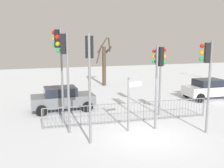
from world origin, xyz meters
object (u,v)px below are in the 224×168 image
traffic_light_foreground_right (207,66)px  traffic_light_mid_right (158,65)px  bare_tree_left (104,63)px  traffic_light_rear_left (59,54)px  traffic_light_mid_left (90,64)px  traffic_light_foreground_left (64,60)px  direction_sign_post (130,101)px  car_grey_far (62,98)px  car_white_mid (209,89)px  traffic_light_rear_right (159,68)px

traffic_light_foreground_right → traffic_light_mid_right: bearing=37.3°
traffic_light_mid_right → bare_tree_left: bare_tree_left is taller
bare_tree_left → traffic_light_mid_right: bearing=-88.0°
traffic_light_rear_left → traffic_light_mid_left: traffic_light_rear_left is taller
traffic_light_mid_left → traffic_light_foreground_left: bearing=137.8°
traffic_light_mid_left → direction_sign_post: bearing=38.0°
traffic_light_foreground_left → car_grey_far: 4.86m
traffic_light_mid_right → car_white_mid: size_ratio=1.03×
traffic_light_foreground_left → traffic_light_rear_left: bearing=20.8°
direction_sign_post → car_white_mid: size_ratio=0.68×
traffic_light_foreground_right → traffic_light_mid_left: bearing=109.8°
traffic_light_mid_right → traffic_light_rear_left: 5.57m
traffic_light_foreground_right → bare_tree_left: size_ratio=0.95×
traffic_light_mid_left → car_grey_far: bearing=112.8°
traffic_light_rear_right → traffic_light_mid_right: traffic_light_rear_right is taller
traffic_light_rear_left → traffic_light_foreground_left: bearing=-136.9°
traffic_light_rear_right → car_grey_far: (-4.13, 4.74, -2.25)m
traffic_light_rear_left → traffic_light_mid_left: bearing=-122.4°
car_grey_far → traffic_light_mid_right: bearing=-28.1°
traffic_light_mid_right → direction_sign_post: bearing=169.5°
traffic_light_mid_left → direction_sign_post: size_ratio=1.77×
traffic_light_mid_right → car_grey_far: bearing=103.4°
traffic_light_mid_left → car_grey_far: size_ratio=1.20×
direction_sign_post → traffic_light_rear_right: bearing=-19.4°
traffic_light_rear_left → car_grey_far: bearing=32.1°
car_grey_far → traffic_light_rear_right: bearing=-50.7°
traffic_light_rear_right → traffic_light_mid_left: 3.64m
traffic_light_rear_right → traffic_light_foreground_left: size_ratio=0.87×
traffic_light_rear_right → traffic_light_foreground_left: bearing=-111.2°
traffic_light_rear_right → traffic_light_rear_left: 5.05m
direction_sign_post → traffic_light_mid_right: bearing=24.3°
traffic_light_foreground_left → traffic_light_rear_left: 1.57m
direction_sign_post → traffic_light_mid_left: bearing=-174.2°
traffic_light_rear_left → car_grey_far: traffic_light_rear_left is taller
traffic_light_rear_left → direction_sign_post: size_ratio=1.89×
traffic_light_rear_right → traffic_light_rear_left: bearing=-129.0°
traffic_light_rear_right → traffic_light_mid_left: bearing=-90.8°
traffic_light_mid_right → car_white_mid: traffic_light_mid_right is taller
traffic_light_mid_left → car_white_mid: traffic_light_mid_left is taller
car_white_mid → bare_tree_left: (-5.95, 7.69, 1.39)m
traffic_light_foreground_left → direction_sign_post: 3.59m
traffic_light_mid_left → traffic_light_rear_right: bearing=28.1°
traffic_light_foreground_right → traffic_light_rear_left: size_ratio=0.87×
traffic_light_foreground_right → traffic_light_rear_left: traffic_light_rear_left is taller
traffic_light_mid_right → traffic_light_foreground_left: bearing=144.9°
traffic_light_foreground_right → bare_tree_left: 13.69m
traffic_light_rear_left → car_white_mid: 11.75m
traffic_light_rear_left → direction_sign_post: bearing=-85.5°
traffic_light_mid_left → car_white_mid: bearing=45.1°
traffic_light_foreground_left → car_white_mid: 12.07m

